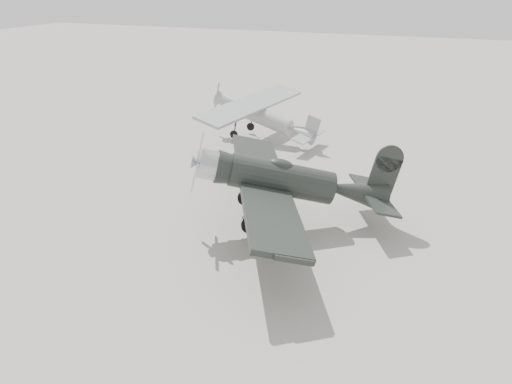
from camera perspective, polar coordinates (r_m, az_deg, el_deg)
ground at (r=20.95m, az=-0.60°, el=-5.56°), size 160.00×160.00×0.00m
lowwing_monoplane at (r=21.35m, az=4.02°, el=1.22°), size 9.48×11.89×3.98m
highwing_monoplane at (r=33.06m, az=0.51°, el=9.09°), size 7.78×10.91×3.08m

